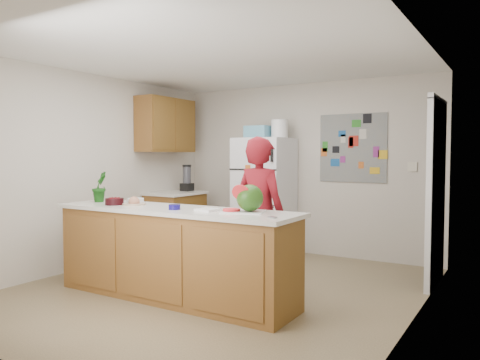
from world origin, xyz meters
The scene contains 26 objects.
floor centered at (0.00, 0.00, -0.01)m, with size 4.00×4.50×0.02m, color brown.
wall_back centered at (0.00, 2.26, 1.25)m, with size 4.00×0.02×2.50m, color beige.
wall_left centered at (-2.01, 0.00, 1.25)m, with size 0.02×4.50×2.50m, color beige.
wall_right centered at (2.01, 0.00, 1.25)m, with size 0.02×4.50×2.50m, color beige.
ceiling centered at (0.00, 0.00, 2.51)m, with size 4.00×4.50×0.02m, color white.
doorway centered at (1.99, 1.45, 1.02)m, with size 0.03×0.85×2.04m, color black.
peninsula_base centered at (-0.20, -0.50, 0.44)m, with size 2.60×0.62×0.88m, color brown.
peninsula_top centered at (-0.20, -0.50, 0.90)m, with size 2.68×0.70×0.04m, color silver.
side_counter_base centered at (-1.69, 1.35, 0.43)m, with size 0.60×0.80×0.86m, color brown.
side_counter_top centered at (-1.69, 1.35, 0.88)m, with size 0.64×0.84×0.04m, color silver.
upper_cabinets centered at (-1.82, 1.30, 1.90)m, with size 0.35×1.00×0.80m, color brown.
refrigerator centered at (-0.45, 1.88, 0.85)m, with size 0.75×0.70×1.70m, color silver.
fridge_top_bin centered at (-0.55, 1.88, 1.79)m, with size 0.35×0.28×0.18m, color #5999B2.
photo_collage centered at (0.75, 2.24, 1.55)m, with size 0.95×0.01×0.95m, color slate.
person centered at (0.45, 0.14, 0.82)m, with size 0.60×0.39×1.64m, color maroon.
blender_appliance centered at (-1.64, 1.57, 1.09)m, with size 0.13×0.13×0.38m, color black.
cutting_board centered at (0.59, -0.45, 0.93)m, with size 0.38×0.29×0.01m, color silver.
watermelon centered at (0.65, -0.43, 1.06)m, with size 0.25×0.25×0.25m, color #294F11.
watermelon_slice centered at (0.50, -0.50, 0.94)m, with size 0.16×0.16×0.02m, color #E72D57.
cherry_bowl centered at (-0.93, -0.59, 0.96)m, with size 0.19×0.19×0.07m, color black.
white_bowl centered at (-0.82, -0.38, 0.95)m, with size 0.18×0.18×0.06m, color white.
cobalt_bowl centered at (-0.10, -0.60, 0.95)m, with size 0.12×0.12×0.05m, color #110B59.
plate centered at (-0.74, -0.49, 0.93)m, with size 0.24×0.24×0.02m, color beige.
paper_towel centered at (0.24, -0.52, 0.93)m, with size 0.20×0.18×0.02m, color silver.
keys centered at (1.00, -0.65, 0.93)m, with size 0.08×0.04×0.01m, color gray.
potted_plant centered at (-1.32, -0.45, 1.09)m, with size 0.19×0.15×0.35m, color #1A420F.
Camera 1 is at (2.81, -4.13, 1.45)m, focal length 35.00 mm.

